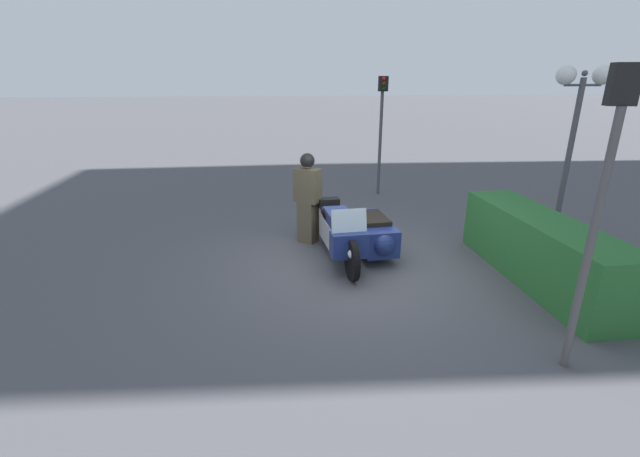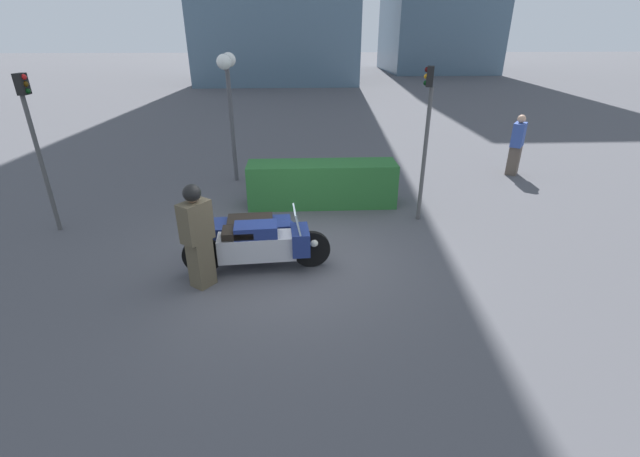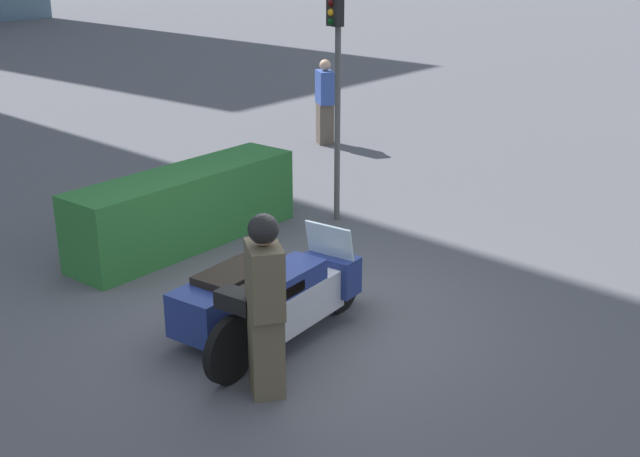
% 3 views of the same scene
% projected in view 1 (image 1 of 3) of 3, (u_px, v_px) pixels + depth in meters
% --- Properties ---
extents(ground_plane, '(160.00, 160.00, 0.00)m').
position_uv_depth(ground_plane, '(360.00, 268.00, 7.77)').
color(ground_plane, '#4C4C51').
extents(police_motorcycle, '(2.70, 1.32, 1.18)m').
position_uv_depth(police_motorcycle, '(357.00, 233.00, 8.11)').
color(police_motorcycle, black).
rests_on(police_motorcycle, ground).
extents(officer_rider, '(0.55, 0.59, 1.86)m').
position_uv_depth(officer_rider, '(308.00, 196.00, 8.71)').
color(officer_rider, brown).
rests_on(officer_rider, ground).
extents(hedge_bush_curbside, '(3.68, 0.90, 1.09)m').
position_uv_depth(hedge_bush_curbside, '(540.00, 249.00, 7.15)').
color(hedge_bush_curbside, '#28662D').
rests_on(hedge_bush_curbside, ground).
extents(twin_lamp_post, '(0.39, 1.21, 3.51)m').
position_uv_depth(twin_lamp_post, '(580.00, 99.00, 8.91)').
color(twin_lamp_post, '#4C4C51').
rests_on(twin_lamp_post, ground).
extents(traffic_light_near, '(0.23, 0.29, 3.40)m').
position_uv_depth(traffic_light_near, '(603.00, 182.00, 4.42)').
color(traffic_light_near, '#4C4C4C').
rests_on(traffic_light_near, ground).
extents(traffic_light_far, '(0.23, 0.27, 3.31)m').
position_uv_depth(traffic_light_far, '(381.00, 118.00, 12.01)').
color(traffic_light_far, '#4C4C4C').
rests_on(traffic_light_far, ground).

